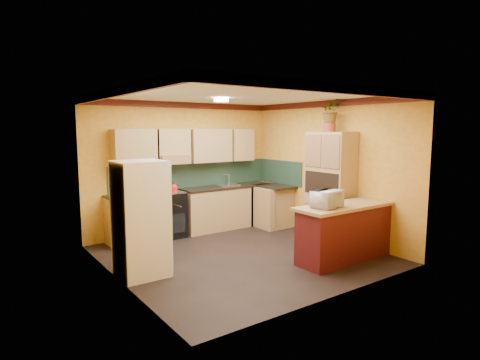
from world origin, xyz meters
The scene contains 15 objects.
room_shell centered at (0.02, 0.28, 2.09)m, with size 4.24×4.24×2.72m.
base_cabinets_back centered at (0.12, 1.80, 0.44)m, with size 3.65×0.60×0.88m, color tan.
countertop_back centered at (0.12, 1.80, 0.90)m, with size 3.65×0.62×0.04m, color black.
stove centered at (-0.50, 1.80, 0.46)m, with size 0.58×0.58×0.91m, color black.
kettle centered at (-0.40, 1.75, 1.00)m, with size 0.17×0.17×0.18m, color red, non-canonical shape.
sink centered at (0.90, 1.80, 0.94)m, with size 0.48×0.40×0.03m, color silver.
base_cabinets_right centered at (1.80, 1.21, 0.44)m, with size 0.60×0.80×0.88m, color tan.
countertop_right centered at (1.80, 1.21, 0.90)m, with size 0.62×0.80×0.04m, color black.
fridge centered at (-1.75, 0.07, 0.85)m, with size 0.68×0.66×1.70m, color white.
pantry centered at (1.85, -0.30, 1.05)m, with size 0.48×0.90×2.10m, color tan.
fern_pot centered at (1.85, -0.25, 2.18)m, with size 0.22×0.22×0.16m, color #9A3925.
fern centered at (1.85, -0.25, 2.49)m, with size 0.42×0.36×0.46m, color tan.
breakfast_bar centered at (1.28, -1.19, 0.44)m, with size 1.80×0.55×0.88m, color #551316.
bar_top centered at (1.28, -1.19, 0.91)m, with size 1.90×0.65×0.05m, color tan.
microwave centered at (0.80, -1.19, 1.07)m, with size 0.49×0.33×0.27m, color white.
Camera 1 is at (-3.87, -5.43, 2.15)m, focal length 30.00 mm.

